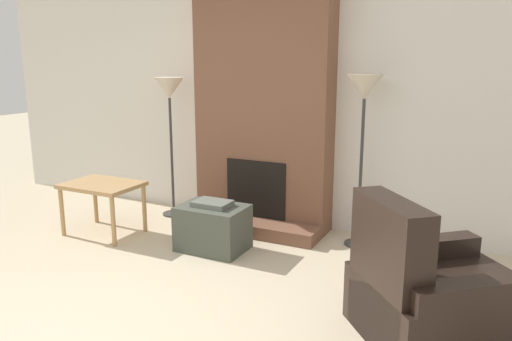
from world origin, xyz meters
TOP-DOWN VIEW (x-y plane):
  - ground_plane at (0.00, 0.00)m, footprint 24.00×24.00m
  - wall_back at (0.00, 2.77)m, footprint 7.52×0.06m
  - fireplace at (0.00, 2.55)m, footprint 1.48×0.65m
  - ottoman at (-0.11, 1.69)m, footprint 0.62×0.45m
  - armchair at (1.96, 0.98)m, footprint 1.32×1.30m
  - side_table at (-1.35, 1.57)m, footprint 0.76×0.55m
  - floor_lamp_left at (-1.08, 2.42)m, footprint 0.34×0.34m
  - floor_lamp_right at (1.10, 2.42)m, footprint 0.34×0.34m

SIDE VIEW (x-z plane):
  - ground_plane at x=0.00m, z-range 0.00..0.00m
  - ottoman at x=-0.11m, z-range -0.02..0.46m
  - armchair at x=1.96m, z-range -0.20..0.76m
  - side_table at x=-1.35m, z-range 0.20..0.74m
  - fireplace at x=0.00m, z-range -0.06..2.54m
  - wall_back at x=0.00m, z-range 0.00..2.60m
  - floor_lamp_left at x=-1.08m, z-range 0.58..2.16m
  - floor_lamp_right at x=1.10m, z-range 0.61..2.25m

